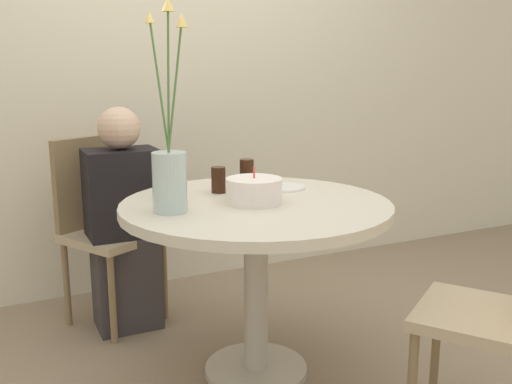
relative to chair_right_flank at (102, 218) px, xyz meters
name	(u,v)px	position (x,y,z in m)	size (l,w,h in m)	color
ground_plane	(256,372)	(0.46, -0.83, -0.53)	(16.00, 16.00, 0.00)	#89755B
wall_back	(162,62)	(0.46, 0.41, 0.77)	(8.00, 0.05, 2.60)	beige
dining_table	(256,233)	(0.46, -0.83, 0.08)	(1.08, 1.08, 0.75)	beige
chair_right_flank	(102,218)	(0.00, 0.00, 0.00)	(0.54, 0.54, 0.93)	tan
chair_near_front	(508,299)	(0.99, -1.61, 0.00)	(0.56, 0.56, 0.93)	tan
birthday_cake	(254,191)	(0.44, -0.85, 0.26)	(0.22, 0.22, 0.15)	white
flower_vase	(170,169)	(0.10, -0.84, 0.37)	(0.15, 0.21, 0.77)	#B2C6C1
side_plate	(283,187)	(0.68, -0.65, 0.22)	(0.20, 0.20, 0.01)	white
drink_glass_0	(168,186)	(0.16, -0.62, 0.27)	(0.06, 0.06, 0.11)	black
drink_glass_1	(247,175)	(0.51, -0.62, 0.28)	(0.06, 0.06, 0.14)	#33190C
drink_glass_2	(218,180)	(0.39, -0.61, 0.27)	(0.06, 0.06, 0.11)	#33190C
person_boy	(124,227)	(0.08, -0.14, -0.02)	(0.34, 0.24, 1.09)	#383333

